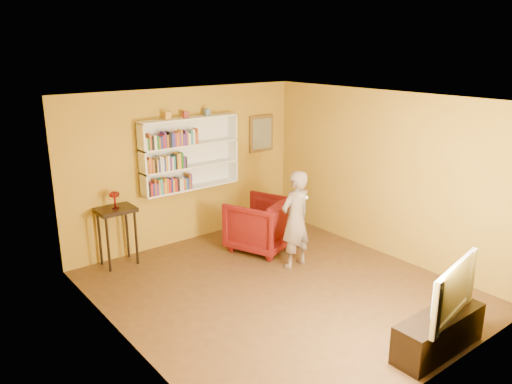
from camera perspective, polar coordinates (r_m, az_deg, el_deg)
room_shell at (r=6.90m, az=2.75°, el=-3.59°), size 5.30×5.80×2.88m
bookshelf at (r=8.63m, az=-7.75°, el=4.40°), size 1.80×0.29×1.23m
books_row_lower at (r=8.44m, az=-9.90°, el=0.76°), size 0.81×0.19×0.27m
books_row_middle at (r=8.32m, az=-10.28°, el=3.25°), size 0.72×0.19×0.27m
books_row_upper at (r=8.30m, az=-9.64°, el=5.90°), size 0.96×0.19×0.27m
ornament_left at (r=8.27m, az=-10.11°, el=8.58°), size 0.09×0.09×0.13m
ornament_centre at (r=8.43m, az=-8.08°, el=8.77°), size 0.08×0.08×0.11m
ornament_right at (r=8.65m, az=-5.64°, el=9.07°), size 0.09×0.09×0.12m
framed_painting at (r=9.56m, az=0.62°, el=6.69°), size 0.55×0.05×0.70m
console_table at (r=8.10m, az=-15.68°, el=-2.87°), size 0.58×0.44×0.94m
ruby_lustre at (r=7.99m, az=-15.88°, el=-0.45°), size 0.17×0.17×0.27m
armchair at (r=8.50m, az=0.52°, el=-3.70°), size 1.24×1.26×0.89m
person at (r=7.76m, az=4.53°, el=-3.16°), size 0.59×0.41×1.56m
game_remote at (r=7.19m, az=5.43°, el=-0.51°), size 0.04×0.15×0.04m
tv_cabinet at (r=6.26m, az=20.15°, el=-14.88°), size 1.29×0.39×0.46m
television at (r=6.00m, az=20.69°, el=-10.26°), size 1.16×0.38×0.67m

